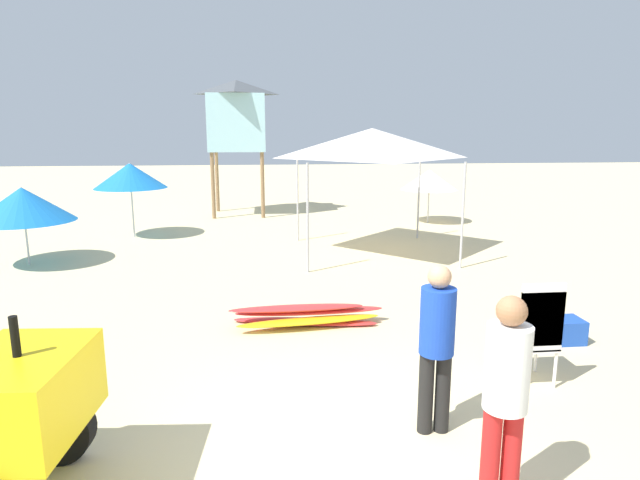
{
  "coord_description": "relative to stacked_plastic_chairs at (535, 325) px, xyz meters",
  "views": [
    {
      "loc": [
        -0.55,
        -3.87,
        2.78
      ],
      "look_at": [
        0.21,
        3.43,
        1.27
      ],
      "focal_mm": 30.1,
      "sensor_mm": 36.0,
      "label": 1
    }
  ],
  "objects": [
    {
      "name": "beach_umbrella_left",
      "position": [
        2.03,
        10.44,
        0.61
      ],
      "size": [
        1.71,
        1.71,
        1.61
      ],
      "color": "beige",
      "rests_on": "ground"
    },
    {
      "name": "surfboard_pile",
      "position": [
        -2.36,
        2.07,
        -0.54
      ],
      "size": [
        2.25,
        0.78,
        0.32
      ],
      "color": "red",
      "rests_on": "ground"
    },
    {
      "name": "popup_canopy",
      "position": [
        -0.51,
        6.61,
        1.79
      ],
      "size": [
        3.18,
        3.18,
        2.82
      ],
      "color": "#B2B2B7",
      "rests_on": "ground"
    },
    {
      "name": "lifeguard_near_right",
      "position": [
        -1.21,
        -1.85,
        0.25
      ],
      "size": [
        0.32,
        0.32,
        1.65
      ],
      "color": "red",
      "rests_on": "ground"
    },
    {
      "name": "lifeguard_near_center",
      "position": [
        -1.38,
        -0.81,
        0.22
      ],
      "size": [
        0.32,
        0.32,
        1.61
      ],
      "color": "black",
      "rests_on": "ground"
    },
    {
      "name": "lifeguard_tower",
      "position": [
        -3.74,
        12.71,
        2.52
      ],
      "size": [
        1.98,
        1.98,
        4.34
      ],
      "color": "olive",
      "rests_on": "ground"
    },
    {
      "name": "cooler_box",
      "position": [
        1.0,
        1.12,
        -0.54
      ],
      "size": [
        0.52,
        0.38,
        0.32
      ],
      "primitive_type": "cube",
      "color": "blue",
      "rests_on": "ground"
    },
    {
      "name": "ground",
      "position": [
        -2.36,
        -1.39,
        -0.7
      ],
      "size": [
        80.0,
        80.0,
        0.0
      ],
      "primitive_type": "plane",
      "color": "beige"
    },
    {
      "name": "beach_umbrella_mid",
      "position": [
        -6.35,
        9.07,
        0.92
      ],
      "size": [
        1.85,
        1.85,
        1.94
      ],
      "color": "beige",
      "rests_on": "ground"
    },
    {
      "name": "beach_umbrella_far",
      "position": [
        -7.86,
        6.25,
        0.58
      ],
      "size": [
        2.03,
        2.03,
        1.63
      ],
      "color": "beige",
      "rests_on": "ground"
    },
    {
      "name": "stacked_plastic_chairs",
      "position": [
        0.0,
        0.0,
        0.0
      ],
      "size": [
        0.48,
        0.48,
        1.2
      ],
      "color": "white",
      "rests_on": "ground"
    }
  ]
}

